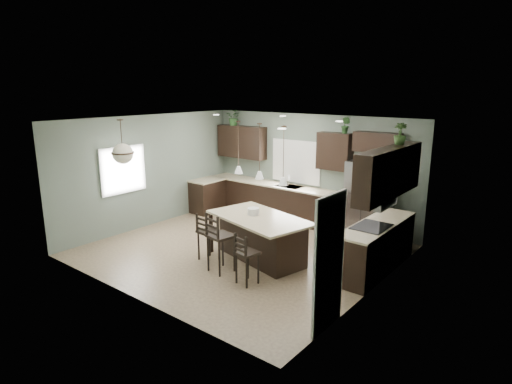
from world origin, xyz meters
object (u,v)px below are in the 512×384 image
object	(u,v)px
kitchen_island	(259,239)
plant_back_left	(234,117)
refrigerator	(368,201)
bar_stool_left	(208,237)
bar_stool_center	(221,242)
bar_stool_right	(247,258)
serving_dish	(253,211)

from	to	relation	value
kitchen_island	plant_back_left	size ratio (longest dim) A/B	4.70
refrigerator	kitchen_island	distance (m)	2.81
kitchen_island	bar_stool_left	size ratio (longest dim) A/B	2.11
bar_stool_center	plant_back_left	xyz separation A→B (m)	(-2.80, 3.60, 2.04)
bar_stool_left	bar_stool_right	distance (m)	1.36
serving_dish	bar_stool_right	size ratio (longest dim) A/B	0.25
refrigerator	serving_dish	world-z (taller)	refrigerator
refrigerator	bar_stool_right	size ratio (longest dim) A/B	1.91
bar_stool_left	plant_back_left	xyz separation A→B (m)	(-2.22, 3.35, 2.12)
kitchen_island	serving_dish	xyz separation A→B (m)	(-0.19, 0.05, 0.53)
refrigerator	kitchen_island	xyz separation A→B (m)	(-1.20, -2.50, -0.46)
refrigerator	bar_stool_left	bearing A→B (deg)	-122.82
bar_stool_left	refrigerator	bearing A→B (deg)	62.56
kitchen_island	bar_stool_center	xyz separation A→B (m)	(-0.23, -0.89, 0.13)
serving_dish	bar_stool_right	world-z (taller)	serving_dish
serving_dish	bar_stool_right	bearing A→B (deg)	-56.17
refrigerator	kitchen_island	world-z (taller)	refrigerator
plant_back_left	kitchen_island	bearing A→B (deg)	-41.81
bar_stool_right	bar_stool_center	bearing A→B (deg)	-179.17
kitchen_island	bar_stool_right	distance (m)	1.11
refrigerator	bar_stool_left	size ratio (longest dim) A/B	1.85
refrigerator	bar_stool_right	distance (m)	3.58
kitchen_island	bar_stool_center	bearing A→B (deg)	-91.04
kitchen_island	bar_stool_center	distance (m)	0.93
serving_dish	plant_back_left	bearing A→B (deg)	136.80
serving_dish	bar_stool_right	xyz separation A→B (m)	(0.69, -1.04, -0.51)
refrigerator	bar_stool_center	xyz separation A→B (m)	(-1.44, -3.39, -0.33)
serving_dish	bar_stool_left	xyz separation A→B (m)	(-0.62, -0.68, -0.49)
bar_stool_center	bar_stool_right	xyz separation A→B (m)	(0.73, -0.10, -0.11)
bar_stool_left	plant_back_left	bearing A→B (deg)	128.89
kitchen_island	bar_stool_right	bearing A→B (deg)	-49.58
kitchen_island	bar_stool_right	size ratio (longest dim) A/B	2.19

